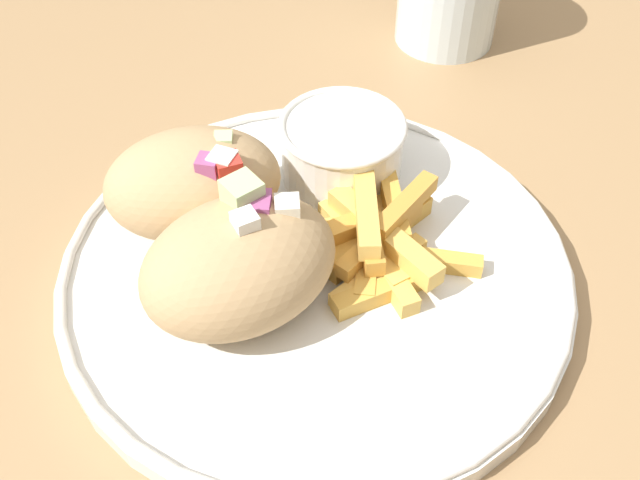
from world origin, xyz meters
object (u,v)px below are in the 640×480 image
object	(u,v)px
pita_sandwich_far	(198,183)
pita_sandwich_near	(244,263)
sauce_ramekin	(346,146)
fries_pile	(380,237)
plate	(320,269)

from	to	relation	value
pita_sandwich_far	pita_sandwich_near	bearing A→B (deg)	-76.85
pita_sandwich_near	sauce_ramekin	world-z (taller)	pita_sandwich_near
pita_sandwich_far	sauce_ramekin	bearing A→B (deg)	12.98
pita_sandwich_near	fries_pile	size ratio (longest dim) A/B	1.16
plate	fries_pile	distance (m)	0.04
pita_sandwich_near	pita_sandwich_far	xyz separation A→B (m)	(-0.02, 0.07, -0.00)
sauce_ramekin	fries_pile	bearing A→B (deg)	-83.19
pita_sandwich_far	plate	bearing A→B (deg)	-39.99
plate	fries_pile	xyz separation A→B (m)	(0.04, 0.01, 0.02)
sauce_ramekin	pita_sandwich_far	bearing A→B (deg)	-161.60
pita_sandwich_near	pita_sandwich_far	bearing A→B (deg)	84.17
fries_pile	sauce_ramekin	distance (m)	0.07
plate	sauce_ramekin	world-z (taller)	sauce_ramekin
pita_sandwich_near	fries_pile	world-z (taller)	pita_sandwich_near
plate	pita_sandwich_far	size ratio (longest dim) A/B	2.70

